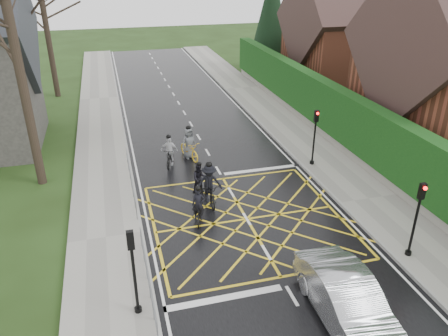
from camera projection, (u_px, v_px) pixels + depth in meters
name	position (u px, v px, depth m)	size (l,w,h in m)	color
ground	(247.00, 219.00, 19.15)	(120.00, 120.00, 0.00)	black
road	(247.00, 219.00, 19.15)	(9.00, 80.00, 0.01)	black
sidewalk_right	(368.00, 200.00, 20.53)	(3.00, 80.00, 0.15)	gray
sidewalk_left	(106.00, 238.00, 17.70)	(3.00, 80.00, 0.15)	gray
stone_wall	(340.00, 143.00, 26.03)	(0.50, 38.00, 0.70)	slate
hedge	(343.00, 115.00, 25.27)	(0.90, 38.00, 2.80)	black
house_far	(350.00, 37.00, 36.35)	(9.80, 8.80, 10.30)	brown
conifer	(271.00, 19.00, 42.08)	(4.60, 4.60, 10.00)	black
tree_near	(9.00, 20.00, 18.79)	(9.24, 9.24, 11.44)	black
tree_far	(42.00, 4.00, 32.93)	(8.40, 8.40, 10.40)	black
railing_south	(148.00, 273.00, 14.67)	(0.05, 5.04, 1.03)	slate
railing_north	(131.00, 176.00, 21.19)	(0.05, 6.04, 1.03)	slate
traffic_light_ne	(314.00, 138.00, 23.27)	(0.24, 0.31, 3.21)	black
traffic_light_se	(415.00, 221.00, 15.97)	(0.24, 0.31, 3.21)	black
traffic_light_sw	(134.00, 274.00, 13.32)	(0.24, 0.31, 3.21)	black
cyclist_rear	(199.00, 210.00, 18.84)	(0.97, 1.80, 1.66)	black
cyclist_back	(200.00, 181.00, 21.07)	(0.75, 1.63, 1.62)	black
cyclist_mid	(209.00, 188.00, 20.19)	(1.23, 2.12, 2.05)	black
cyclist_front	(170.00, 154.00, 23.88)	(1.06, 1.84, 1.78)	black
cyclist_lead	(189.00, 147.00, 24.68)	(1.25, 2.13, 1.95)	gold
car	(347.00, 301.00, 13.47)	(1.68, 4.81, 1.59)	#A6A8AD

